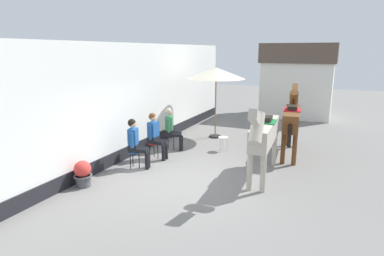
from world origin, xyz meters
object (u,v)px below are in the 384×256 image
at_px(cafe_parasol, 216,74).
at_px(seated_visitor_far, 171,127).
at_px(seated_visitor_middle, 155,133).
at_px(saddled_horse_near, 264,134).
at_px(saddled_horse_far, 292,117).
at_px(spare_stool_white, 223,139).
at_px(seated_visitor_near, 136,141).
at_px(flower_planter_near, 83,173).

bearing_deg(cafe_parasol, seated_visitor_far, -109.06).
xyz_separation_m(seated_visitor_middle, saddled_horse_near, (3.26, -0.26, 0.38)).
xyz_separation_m(saddled_horse_near, saddled_horse_far, (0.35, 2.43, 0.00)).
relative_size(seated_visitor_middle, seated_visitor_far, 1.00).
xyz_separation_m(saddled_horse_far, cafe_parasol, (-2.85, 0.91, 1.20)).
xyz_separation_m(seated_visitor_far, spare_stool_white, (1.57, 0.60, -0.38)).
distance_m(saddled_horse_near, saddled_horse_far, 2.46).
relative_size(seated_visitor_near, saddled_horse_near, 0.46).
xyz_separation_m(seated_visitor_far, cafe_parasol, (0.73, 2.12, 1.59)).
distance_m(seated_visitor_near, cafe_parasol, 4.40).
distance_m(seated_visitor_near, saddled_horse_near, 3.42).
bearing_deg(seated_visitor_middle, seated_visitor_near, -94.37).
xyz_separation_m(seated_visitor_middle, flower_planter_near, (-0.52, -2.53, -0.44)).
height_order(seated_visitor_far, saddled_horse_near, saddled_horse_near).
height_order(seated_visitor_near, spare_stool_white, seated_visitor_near).
distance_m(seated_visitor_far, flower_planter_near, 3.57).
height_order(seated_visitor_middle, flower_planter_near, seated_visitor_middle).
bearing_deg(spare_stool_white, cafe_parasol, 118.81).
height_order(seated_visitor_middle, spare_stool_white, seated_visitor_middle).
bearing_deg(seated_visitor_middle, cafe_parasol, 76.10).
distance_m(saddled_horse_near, flower_planter_near, 4.49).
height_order(saddled_horse_near, flower_planter_near, saddled_horse_near).
height_order(seated_visitor_near, cafe_parasol, cafe_parasol).
xyz_separation_m(seated_visitor_middle, cafe_parasol, (0.76, 3.09, 1.59)).
bearing_deg(cafe_parasol, seated_visitor_middle, -103.90).
bearing_deg(saddled_horse_near, flower_planter_near, -149.05).
xyz_separation_m(seated_visitor_near, flower_planter_near, (-0.45, -1.59, -0.44)).
bearing_deg(seated_visitor_middle, spare_stool_white, 44.29).
xyz_separation_m(saddled_horse_near, cafe_parasol, (-2.50, 3.34, 1.20)).
bearing_deg(seated_visitor_middle, saddled_horse_far, 31.06).
height_order(cafe_parasol, spare_stool_white, cafe_parasol).
relative_size(seated_visitor_middle, saddled_horse_far, 0.46).
distance_m(saddled_horse_near, cafe_parasol, 4.34).
height_order(seated_visitor_middle, saddled_horse_near, saddled_horse_near).
bearing_deg(flower_planter_near, seated_visitor_near, 74.14).
distance_m(seated_visitor_middle, cafe_parasol, 3.55).
bearing_deg(cafe_parasol, seated_visitor_near, -101.74).
xyz_separation_m(seated_visitor_middle, spare_stool_white, (1.60, 1.56, -0.38)).
xyz_separation_m(seated_visitor_middle, seated_visitor_far, (0.03, 0.97, 0.00)).
bearing_deg(saddled_horse_near, seated_visitor_far, 159.26).
distance_m(seated_visitor_near, seated_visitor_far, 1.90).
bearing_deg(spare_stool_white, saddled_horse_far, 16.94).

